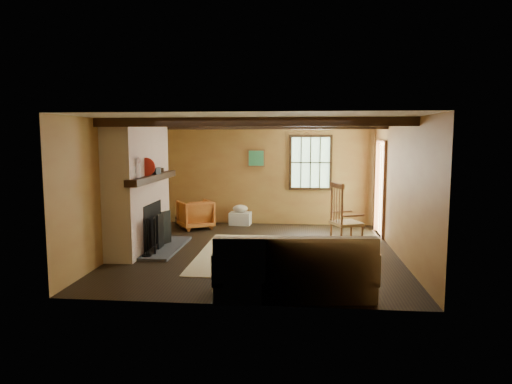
# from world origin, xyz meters

# --- Properties ---
(ground) EXTENTS (5.50, 5.50, 0.00)m
(ground) POSITION_xyz_m (0.00, 0.00, 0.00)
(ground) COLOR black
(ground) RESTS_ON ground
(room_envelope) EXTENTS (5.02, 5.52, 2.44)m
(room_envelope) POSITION_xyz_m (0.22, 0.26, 1.63)
(room_envelope) COLOR olive
(room_envelope) RESTS_ON ground
(fireplace) EXTENTS (1.02, 2.30, 2.40)m
(fireplace) POSITION_xyz_m (-2.23, -0.00, 1.10)
(fireplace) COLOR #9A4A3B
(fireplace) RESTS_ON ground
(rug) EXTENTS (2.50, 3.00, 0.01)m
(rug) POSITION_xyz_m (0.20, -0.20, 0.00)
(rug) COLOR #CDB289
(rug) RESTS_ON ground
(rocking_chair) EXTENTS (1.02, 0.78, 1.26)m
(rocking_chair) POSITION_xyz_m (1.60, 0.36, 0.53)
(rocking_chair) COLOR tan
(rocking_chair) RESTS_ON ground
(sofa) EXTENTS (2.19, 1.14, 0.85)m
(sofa) POSITION_xyz_m (0.68, -2.30, 0.30)
(sofa) COLOR beige
(sofa) RESTS_ON ground
(firewood_pile) EXTENTS (0.65, 0.12, 0.24)m
(firewood_pile) POSITION_xyz_m (-1.93, 2.49, 0.12)
(firewood_pile) COLOR brown
(firewood_pile) RESTS_ON ground
(laundry_basket) EXTENTS (0.52, 0.41, 0.30)m
(laundry_basket) POSITION_xyz_m (-0.67, 2.55, 0.15)
(laundry_basket) COLOR silver
(laundry_basket) RESTS_ON ground
(basket_pillow) EXTENTS (0.40, 0.34, 0.18)m
(basket_pillow) POSITION_xyz_m (-0.67, 2.55, 0.39)
(basket_pillow) COLOR beige
(basket_pillow) RESTS_ON laundry_basket
(armchair) EXTENTS (0.98, 0.99, 0.66)m
(armchair) POSITION_xyz_m (-1.64, 1.99, 0.33)
(armchair) COLOR #BF6026
(armchair) RESTS_ON ground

